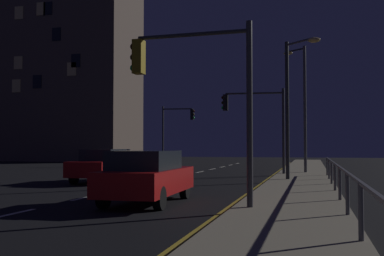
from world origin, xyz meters
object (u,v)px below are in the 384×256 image
traffic_light_far_left (255,114)px  traffic_light_mid_right (193,78)px  traffic_light_far_right (176,124)px  street_lamp_mid_block (292,94)px  car (147,176)px  street_lamp_corner (302,97)px  building_distant (68,72)px  car_oncoming (104,165)px

traffic_light_far_left → traffic_light_mid_right: traffic_light_far_left is taller
traffic_light_far_left → traffic_light_far_right: bearing=123.3°
traffic_light_far_left → street_lamp_mid_block: 5.24m
street_lamp_mid_block → car: bearing=-112.6°
traffic_light_far_left → traffic_light_far_right: size_ratio=0.92×
street_lamp_corner → car: bearing=-104.6°
traffic_light_far_right → street_lamp_mid_block: street_lamp_mid_block is taller
traffic_light_far_right → traffic_light_far_left: bearing=-56.7°
car → street_lamp_mid_block: (3.90, 9.36, 3.36)m
traffic_light_far_left → building_distant: 35.72m
car → traffic_light_mid_right: bearing=-32.4°
traffic_light_far_left → traffic_light_far_right: 16.03m
building_distant → traffic_light_far_right: bearing=-31.3°
traffic_light_far_left → traffic_light_mid_right: size_ratio=1.02×
car → traffic_light_mid_right: 3.39m
traffic_light_far_left → building_distant: (-25.73, 23.69, 7.24)m
car → building_distant: building_distant is taller
street_lamp_corner → street_lamp_mid_block: 6.81m
street_lamp_corner → building_distant: building_distant is taller
traffic_light_far_left → car: bearing=-96.4°
traffic_light_mid_right → car_oncoming: bearing=128.0°
car_oncoming → traffic_light_mid_right: 11.11m
car → traffic_light_mid_right: traffic_light_mid_right is taller
traffic_light_mid_right → building_distant: size_ratio=0.22×
street_lamp_corner → car_oncoming: bearing=-136.2°
street_lamp_corner → building_distant: 36.16m
traffic_light_far_left → traffic_light_mid_right: bearing=-89.5°
car_oncoming → building_distant: bearing=122.4°
car → traffic_light_mid_right: (1.71, -1.09, 2.71)m
car_oncoming → street_lamp_corner: street_lamp_corner is taller
car → car_oncoming: same height
car_oncoming → street_lamp_corner: size_ratio=0.57×
car → street_lamp_corner: street_lamp_corner is taller
traffic_light_mid_right → building_distant: (-25.88, 38.80, 7.33)m
car_oncoming → traffic_light_mid_right: (6.63, -8.49, 2.71)m
building_distant → car_oncoming: bearing=-57.6°
car → street_lamp_corner: bearing=75.4°
car_oncoming → traffic_light_far_right: size_ratio=0.82×
car_oncoming → street_lamp_corner: 13.21m
building_distant → car: bearing=-57.3°
street_lamp_corner → traffic_light_far_right: bearing=135.4°
street_lamp_corner → building_distant: size_ratio=0.36×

